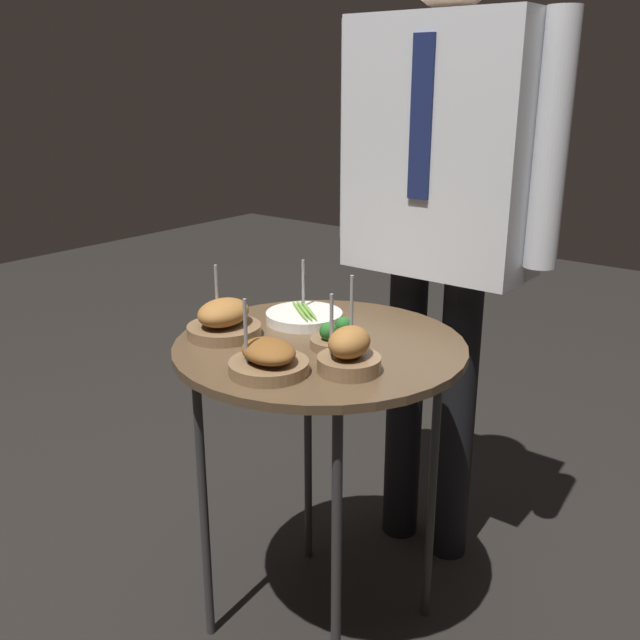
% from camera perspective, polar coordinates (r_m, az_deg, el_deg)
% --- Properties ---
extents(ground_plane, '(8.00, 8.00, 0.00)m').
position_cam_1_polar(ground_plane, '(1.87, 0.00, -23.03)').
color(ground_plane, black).
extents(serving_cart, '(0.61, 0.61, 0.72)m').
position_cam_1_polar(serving_cart, '(1.51, 0.00, -3.96)').
color(serving_cart, brown).
rests_on(serving_cart, ground_plane).
extents(bowl_roast_near_rim, '(0.15, 0.15, 0.15)m').
position_cam_1_polar(bowl_roast_near_rim, '(1.33, -4.14, -3.17)').
color(bowl_roast_near_rim, brown).
rests_on(bowl_roast_near_rim, serving_cart).
extents(bowl_broccoli_front_left, '(0.11, 0.11, 0.16)m').
position_cam_1_polar(bowl_broccoli_front_left, '(1.46, 1.47, -1.42)').
color(bowl_broccoli_front_left, brown).
rests_on(bowl_broccoli_front_left, serving_cart).
extents(bowl_asparagus_back_right, '(0.17, 0.17, 0.13)m').
position_cam_1_polar(bowl_asparagus_back_right, '(1.62, -1.28, 0.30)').
color(bowl_asparagus_back_right, silver).
rests_on(bowl_asparagus_back_right, serving_cart).
extents(bowl_roast_back_left, '(0.12, 0.12, 0.15)m').
position_cam_1_polar(bowl_roast_back_left, '(1.33, 2.34, -2.66)').
color(bowl_roast_back_left, brown).
rests_on(bowl_roast_back_left, serving_cart).
extents(bowl_roast_mid_right, '(0.16, 0.16, 0.15)m').
position_cam_1_polar(bowl_roast_mid_right, '(1.53, -7.71, -0.05)').
color(bowl_roast_mid_right, brown).
rests_on(bowl_roast_mid_right, serving_cart).
extents(waiter_figure, '(0.59, 0.22, 1.60)m').
position_cam_1_polar(waiter_figure, '(1.77, 9.73, 10.98)').
color(waiter_figure, black).
rests_on(waiter_figure, ground_plane).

